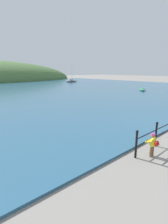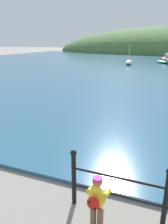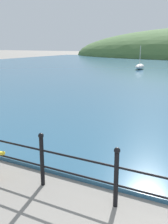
{
  "view_description": "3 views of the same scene",
  "coord_description": "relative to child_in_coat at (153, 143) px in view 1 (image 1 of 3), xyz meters",
  "views": [
    {
      "loc": [
        -11.57,
        -1.95,
        3.53
      ],
      "look_at": [
        -5.24,
        5.02,
        1.28
      ],
      "focal_mm": 28.0,
      "sensor_mm": 36.0,
      "label": 1
    },
    {
      "loc": [
        -4.03,
        -1.84,
        3.16
      ],
      "look_at": [
        -6.27,
        3.84,
        1.16
      ],
      "focal_mm": 35.0,
      "sensor_mm": 36.0,
      "label": 2
    },
    {
      "loc": [
        -0.63,
        -2.69,
        3.02
      ],
      "look_at": [
        -4.36,
        4.42,
        0.93
      ],
      "focal_mm": 42.0,
      "sensor_mm": 36.0,
      "label": 3
    }
  ],
  "objects": [
    {
      "name": "child_in_coat",
      "position": [
        0.0,
        0.0,
        0.0
      ],
      "size": [
        0.38,
        0.53,
        1.0
      ],
      "color": "brown",
      "rests_on": "ground"
    },
    {
      "name": "boat_far_left",
      "position": [
        26.16,
        38.64,
        -0.14
      ],
      "size": [
        4.29,
        1.56,
        5.24
      ],
      "color": "gray",
      "rests_on": "water"
    },
    {
      "name": "boat_far_right",
      "position": [
        21.26,
        12.6,
        -0.3
      ],
      "size": [
        3.03,
        2.59,
        0.41
      ],
      "color": "#287551",
      "rests_on": "water"
    },
    {
      "name": "water",
      "position": [
        4.96,
        30.91,
        -0.56
      ],
      "size": [
        80.0,
        60.0,
        0.1
      ],
      "primitive_type": "cube",
      "color": "#2D5B7A",
      "rests_on": "ground"
    }
  ]
}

